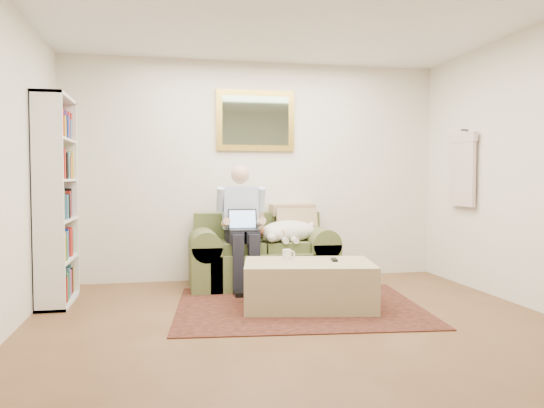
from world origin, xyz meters
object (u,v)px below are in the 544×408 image
object	(u,v)px
sofa	(262,261)
laptop	(243,225)
ottoman	(308,285)
seated_man	(242,227)
coffee_mug	(287,255)
bookshelf	(56,200)
sleeping_dog	(288,231)

from	to	relation	value
sofa	laptop	size ratio (longest dim) A/B	5.15
ottoman	laptop	bearing A→B (deg)	118.28
seated_man	ottoman	distance (m)	1.17
coffee_mug	bookshelf	size ratio (longest dim) A/B	0.05
laptop	ottoman	xyz separation A→B (m)	(0.48, -0.90, -0.50)
sofa	seated_man	size ratio (longest dim) A/B	1.19
laptop	coffee_mug	distance (m)	0.83
sofa	coffee_mug	distance (m)	0.96
seated_man	coffee_mug	bearing A→B (deg)	-68.21
laptop	coffee_mug	world-z (taller)	laptop
sofa	sleeping_dog	xyz separation A→B (m)	(0.29, -0.08, 0.34)
sleeping_dog	coffee_mug	bearing A→B (deg)	-104.05
seated_man	sleeping_dog	xyz separation A→B (m)	(0.53, 0.07, -0.06)
ottoman	coffee_mug	world-z (taller)	coffee_mug
seated_man	ottoman	world-z (taller)	seated_man
seated_man	sleeping_dog	size ratio (longest dim) A/B	2.04
sleeping_dog	bookshelf	bearing A→B (deg)	-171.06
sofa	sleeping_dog	size ratio (longest dim) A/B	2.43
coffee_mug	sleeping_dog	bearing A→B (deg)	75.95
bookshelf	ottoman	bearing A→B (deg)	-15.65
ottoman	bookshelf	bearing A→B (deg)	164.35
sofa	laptop	bearing A→B (deg)	-138.98
seated_man	coffee_mug	world-z (taller)	seated_man
sofa	ottoman	world-z (taller)	sofa
ottoman	seated_man	bearing A→B (deg)	116.71
laptop	sleeping_dog	size ratio (longest dim) A/B	0.47
sofa	sleeping_dog	bearing A→B (deg)	-15.74
laptop	coffee_mug	xyz separation A→B (m)	(0.32, -0.73, -0.23)
seated_man	coffee_mug	size ratio (longest dim) A/B	13.58
laptop	sofa	bearing A→B (deg)	41.02
ottoman	coffee_mug	bearing A→B (deg)	134.43
coffee_mug	ottoman	bearing A→B (deg)	-45.57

